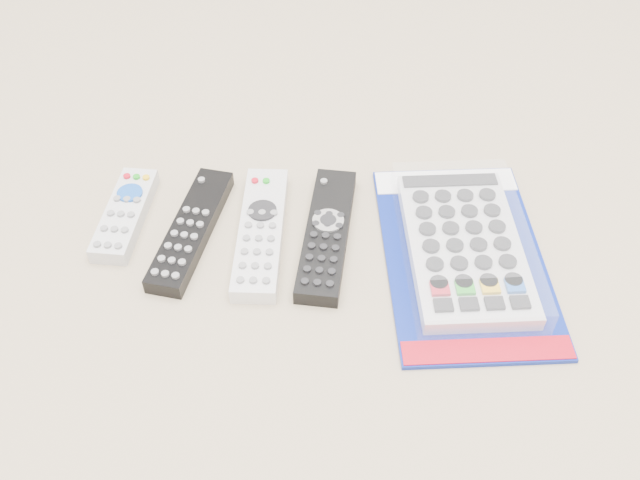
{
  "coord_description": "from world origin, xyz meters",
  "views": [
    {
      "loc": [
        0.02,
        -0.57,
        0.63
      ],
      "look_at": [
        0.01,
        0.0,
        0.01
      ],
      "focal_mm": 40.0,
      "sensor_mm": 36.0,
      "label": 1
    }
  ],
  "objects_px": {
    "remote_slim_black": "(191,230)",
    "jumbo_remote_packaged": "(465,245)",
    "remote_silver_dvd": "(261,232)",
    "remote_large_black": "(327,234)",
    "remote_small_grey": "(125,214)"
  },
  "relations": [
    {
      "from": "remote_large_black",
      "to": "jumbo_remote_packaged",
      "type": "bearing_deg",
      "value": -1.33
    },
    {
      "from": "remote_slim_black",
      "to": "jumbo_remote_packaged",
      "type": "height_order",
      "value": "jumbo_remote_packaged"
    },
    {
      "from": "jumbo_remote_packaged",
      "to": "remote_slim_black",
      "type": "bearing_deg",
      "value": 171.67
    },
    {
      "from": "remote_silver_dvd",
      "to": "remote_large_black",
      "type": "distance_m",
      "value": 0.08
    },
    {
      "from": "remote_silver_dvd",
      "to": "jumbo_remote_packaged",
      "type": "distance_m",
      "value": 0.24
    },
    {
      "from": "remote_small_grey",
      "to": "jumbo_remote_packaged",
      "type": "bearing_deg",
      "value": -2.2
    },
    {
      "from": "remote_small_grey",
      "to": "remote_slim_black",
      "type": "bearing_deg",
      "value": -11.34
    },
    {
      "from": "remote_silver_dvd",
      "to": "remote_large_black",
      "type": "bearing_deg",
      "value": 0.11
    },
    {
      "from": "remote_large_black",
      "to": "jumbo_remote_packaged",
      "type": "xyz_separation_m",
      "value": [
        0.16,
        -0.02,
        0.01
      ]
    },
    {
      "from": "remote_small_grey",
      "to": "remote_large_black",
      "type": "relative_size",
      "value": 0.72
    },
    {
      "from": "remote_small_grey",
      "to": "remote_slim_black",
      "type": "distance_m",
      "value": 0.09
    },
    {
      "from": "jumbo_remote_packaged",
      "to": "remote_silver_dvd",
      "type": "bearing_deg",
      "value": 170.76
    },
    {
      "from": "remote_slim_black",
      "to": "remote_large_black",
      "type": "height_order",
      "value": "same"
    },
    {
      "from": "remote_slim_black",
      "to": "remote_silver_dvd",
      "type": "height_order",
      "value": "same"
    },
    {
      "from": "remote_slim_black",
      "to": "remote_silver_dvd",
      "type": "xyz_separation_m",
      "value": [
        0.08,
        -0.0,
        0.0
      ]
    }
  ]
}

